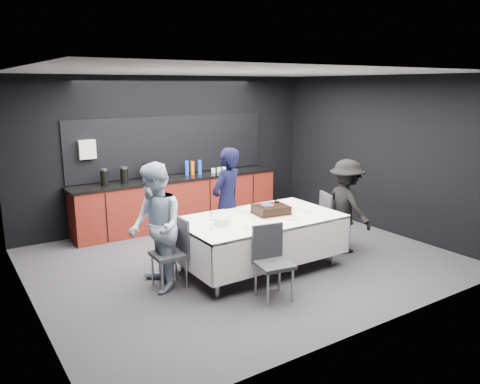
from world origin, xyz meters
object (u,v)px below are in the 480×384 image
Objects in this scene: chair_right at (331,216)px; person_left at (155,228)px; person_right at (346,206)px; cake_assembly at (271,210)px; chair_left at (174,247)px; person_center at (227,202)px; champagne_flute at (211,218)px; party_table at (259,226)px; plate_stack at (222,221)px; chair_near at (271,256)px.

person_left is at bearing 178.64° from chair_right.
cake_assembly is at bearing 83.56° from person_right.
chair_left is 1.00× the size of chair_right.
champagne_flute is at bearing 24.82° from person_center.
plate_stack is (-0.64, -0.05, 0.19)m from party_table.
cake_assembly reaches higher than chair_near.
party_table is 0.94m from chair_near.
plate_stack is at bearing 31.12° from person_center.
champagne_flute is 0.73m from person_left.
cake_assembly reaches higher than chair_right.
cake_assembly reaches higher than plate_stack.
champagne_flute is 0.24× the size of chair_left.
cake_assembly is 0.61× the size of chair_right.
person_left is at bearing 172.49° from chair_left.
cake_assembly is at bearing 8.51° from champagne_flute.
champagne_flute is at bearing -171.24° from party_table.
cake_assembly is at bearing 93.17° from person_left.
plate_stack is at bearing 84.33° from person_left.
cake_assembly is at bearing 5.01° from plate_stack.
cake_assembly is at bearing 53.41° from chair_near.
person_center is at bearing 157.22° from chair_right.
chair_near is (-0.41, -0.84, -0.11)m from party_table.
person_left is at bearing 167.11° from plate_stack.
champagne_flute reaches higher than party_table.
person_center is at bearing 78.16° from chair_near.
person_center is 1.01× the size of person_left.
champagne_flute reaches higher than plate_stack.
person_right reaches higher than chair_near.
person_left is at bearing 138.11° from chair_near.
person_center is (0.79, 0.89, -0.09)m from champagne_flute.
party_table is 2.51× the size of chair_near.
party_table is at bearing -176.83° from chair_right.
chair_right is 1.76m from person_center.
person_right reaches higher than chair_left.
chair_left is at bearing 89.71° from person_left.
cake_assembly is 1.32m from chair_right.
party_table is at bearing 72.33° from person_center.
cake_assembly is 0.61× the size of chair_left.
person_right reaches higher than party_table.
champagne_flute is 0.13× the size of person_center.
champagne_flute is at bearing -171.49° from cake_assembly.
cake_assembly is 2.52× the size of champagne_flute.
chair_near is at bearing -116.15° from party_table.
cake_assembly is at bearing 7.57° from party_table.
party_table is 0.92m from champagne_flute.
chair_near is (0.23, -0.80, -0.30)m from plate_stack.
person_right is (1.66, -0.92, -0.10)m from person_center.
party_table is at bearing 8.76° from champagne_flute.
chair_right is at bearing 15.94° from person_right.
chair_right is (2.80, -0.04, 0.00)m from chair_left.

